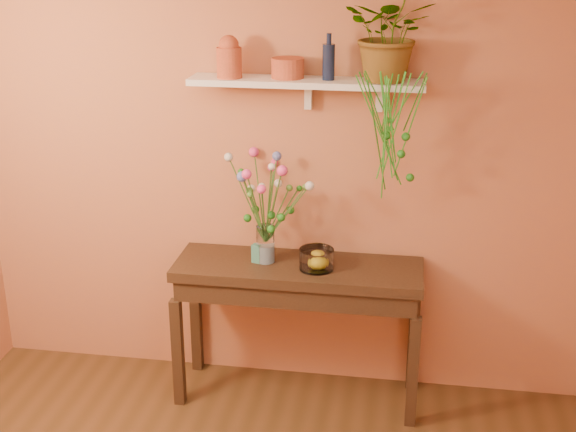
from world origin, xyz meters
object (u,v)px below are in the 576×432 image
spider_plant (391,32)px  bouquet (266,187)px  terracotta_jug (229,58)px  blue_bottle (329,61)px  glass_bowl (316,260)px  sideboard (298,285)px  glass_vase (265,247)px

spider_plant → bouquet: (-0.66, -0.12, -0.86)m
terracotta_jug → blue_bottle: blue_bottle is taller
spider_plant → glass_bowl: bearing=-155.3°
bouquet → sideboard: bearing=-3.6°
blue_bottle → glass_bowl: blue_bottle is taller
sideboard → blue_bottle: blue_bottle is taller
glass_vase → glass_bowl: (0.31, -0.05, -0.04)m
terracotta_jug → spider_plant: size_ratio=0.45×
terracotta_jug → blue_bottle: bearing=2.5°
terracotta_jug → bouquet: 0.75m
blue_bottle → terracotta_jug: bearing=-177.5°
spider_plant → glass_vase: bearing=-170.4°
sideboard → glass_bowl: size_ratio=7.24×
blue_bottle → glass_bowl: size_ratio=1.25×
sideboard → bouquet: (-0.19, 0.01, 0.59)m
blue_bottle → spider_plant: 0.36m
bouquet → glass_bowl: (0.30, -0.05, -0.41)m
terracotta_jug → sideboard: bearing=-13.1°
bouquet → glass_vase: bearing=149.7°
glass_bowl → glass_vase: bearing=170.2°
glass_vase → spider_plant: bearing=9.6°
glass_vase → bouquet: bearing=-30.3°
terracotta_jug → glass_vase: size_ratio=1.05×
terracotta_jug → bouquet: bearing=-21.0°
blue_bottle → glass_bowl: bearing=-102.0°
spider_plant → bouquet: size_ratio=0.97×
blue_bottle → bouquet: size_ratio=0.47×
sideboard → blue_bottle: 1.30m
spider_plant → sideboard: bearing=-164.7°
sideboard → blue_bottle: (0.14, 0.12, 1.29)m
terracotta_jug → blue_bottle: size_ratio=0.93×
terracotta_jug → glass_bowl: bearing=-14.3°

